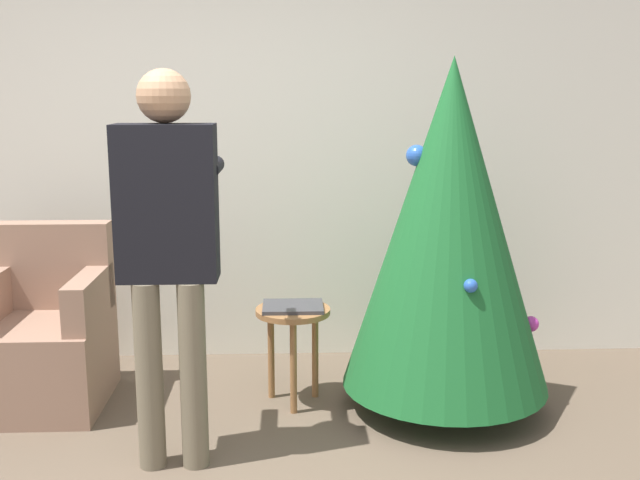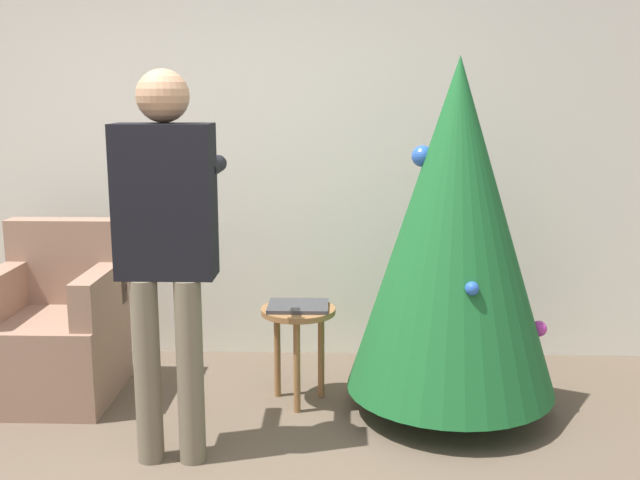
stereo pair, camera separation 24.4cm
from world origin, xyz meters
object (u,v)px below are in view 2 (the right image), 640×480
(christmas_tree, at_px, (454,228))
(side_stool, at_px, (298,324))
(person_standing, at_px, (166,230))
(armchair, at_px, (56,333))

(christmas_tree, relative_size, side_stool, 3.47)
(person_standing, bearing_deg, armchair, 139.24)
(person_standing, bearing_deg, christmas_tree, 21.14)
(christmas_tree, distance_m, side_stool, 0.97)
(side_stool, bearing_deg, christmas_tree, -7.38)
(christmas_tree, xyz_separation_m, side_stool, (-0.80, 0.10, -0.55))
(armchair, distance_m, person_standing, 1.27)
(side_stool, bearing_deg, armchair, 177.12)
(armchair, bearing_deg, side_stool, -2.88)
(armchair, distance_m, side_stool, 1.34)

